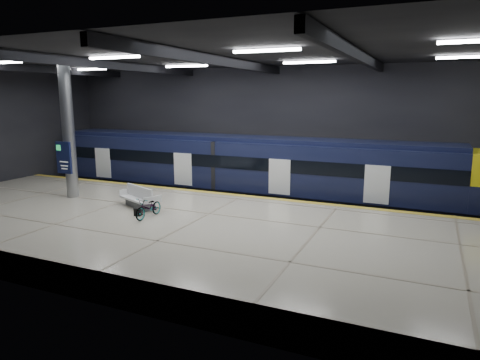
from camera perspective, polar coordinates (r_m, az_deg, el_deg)
The scene contains 10 objects.
ground at distance 20.33m, azimuth -2.74°, elevation -6.76°, with size 30.00×30.00×0.00m, color black.
room_shell at distance 19.35m, azimuth -2.90°, elevation 9.57°, with size 30.10×16.10×8.05m.
platform at distance 18.07m, azimuth -6.34°, elevation -7.30°, with size 30.00×11.00×1.10m, color beige.
safety_strip at distance 22.43m, azimuth 0.39°, elevation -2.10°, with size 30.00×0.40×0.01m, color gold.
rails at distance 25.15m, azimuth 2.89°, elevation -3.06°, with size 30.00×1.52×0.16m.
train at distance 24.61m, azimuth 3.68°, elevation 1.33°, with size 29.40×2.84×3.79m.
bench at distance 20.56m, azimuth -13.19°, elevation -2.62°, with size 2.48×1.78×1.01m.
bicycle at distance 18.78m, azimuth -12.07°, elevation -3.58°, with size 0.60×1.71×0.90m, color #99999E.
pannier_bag at distance 19.20m, azimuth -13.49°, elevation -4.17°, with size 0.30×0.18×0.35m, color black.
info_column at distance 23.38m, azimuth -21.96°, elevation 5.97°, with size 0.90×0.78×6.90m.
Camera 1 is at (8.72, -17.26, 6.24)m, focal length 32.00 mm.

